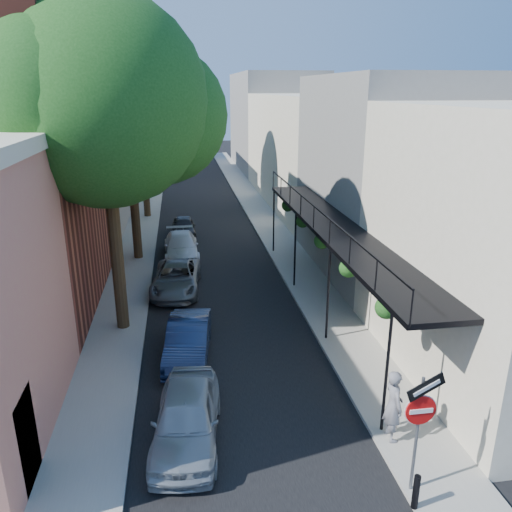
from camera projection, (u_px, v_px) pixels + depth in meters
name	position (u px, v px, depth m)	size (l,w,h in m)	color
road_surface	(201.00, 206.00, 37.63)	(6.00, 64.00, 0.01)	black
sidewalk_left	(147.00, 207.00, 37.03)	(2.00, 64.00, 0.12)	gray
sidewalk_right	(253.00, 203.00, 38.18)	(2.00, 64.00, 0.12)	gray
buildings_left	(61.00, 143.00, 33.56)	(10.10, 59.10, 12.00)	tan
buildings_right	(321.00, 145.00, 37.03)	(9.80, 55.00, 10.00)	beige
sign_post	(420.00, 415.00, 10.23)	(0.89, 0.17, 2.99)	#595B60
bollard	(416.00, 492.00, 10.25)	(0.14, 0.14, 0.80)	black
oak_near	(118.00, 105.00, 16.14)	(7.48, 6.80, 11.42)	#332514
oak_mid	(136.00, 118.00, 23.86)	(6.60, 6.00, 10.20)	#332514
oak_far	(146.00, 91.00, 31.96)	(7.70, 7.00, 11.90)	#332514
parked_car_a	(187.00, 417.00, 12.32)	(1.60, 3.98, 1.36)	#8D959C
parked_car_b	(188.00, 340.00, 16.27)	(1.31, 3.77, 1.24)	#142140
parked_car_c	(176.00, 278.00, 21.61)	(1.97, 4.27, 1.19)	slate
parked_car_d	(181.00, 246.00, 25.91)	(1.72, 4.24, 1.23)	silver
parked_car_e	(184.00, 227.00, 29.79)	(1.34, 3.34, 1.14)	black
pedestrian	(393.00, 405.00, 12.17)	(0.68, 0.45, 1.87)	slate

